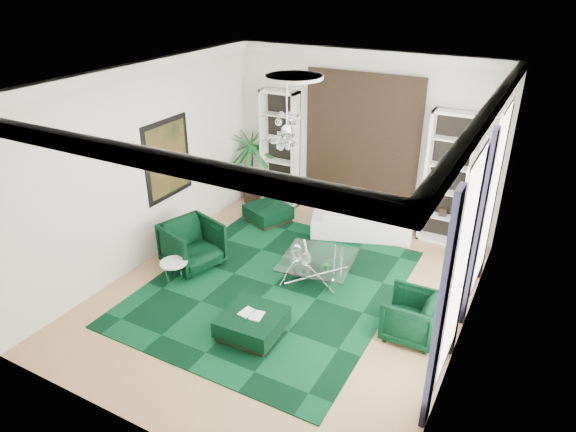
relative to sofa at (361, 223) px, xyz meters
The scene contains 30 objects.
floor 2.76m from the sofa, 98.15° to the right, with size 6.00×7.00×0.02m, color tan.
ceiling 4.45m from the sofa, 98.15° to the right, with size 6.00×7.00×0.02m, color white.
wall_back 1.82m from the sofa, 115.90° to the left, with size 6.00×0.02×3.80m, color silver.
wall_front 6.43m from the sofa, 93.57° to the right, with size 6.00×0.02×3.80m, color silver.
wall_left 4.63m from the sofa, 141.42° to the right, with size 0.02×7.00×3.80m, color silver.
wall_right 4.09m from the sofa, 45.95° to the right, with size 0.02×7.00×3.80m, color silver.
crown_molding 4.36m from the sofa, 98.15° to the right, with size 6.00×7.00×0.18m, color white, non-canonical shape.
ceiling_medallion 4.24m from the sofa, 99.15° to the right, with size 0.90×0.90×0.05m, color white.
tapestry 1.80m from the sofa, 117.38° to the left, with size 2.50×0.06×2.80m, color black.
shelving_left 2.65m from the sofa, 165.62° to the left, with size 0.90×0.38×2.80m, color white, non-canonical shape.
shelving_right 2.00m from the sofa, 20.99° to the left, with size 0.90×0.38×2.80m, color white, non-canonical shape.
painting 4.26m from the sofa, 147.85° to the right, with size 0.04×1.30×1.60m, color black.
window_near 4.73m from the sofa, 54.22° to the right, with size 0.03×1.10×2.90m, color white.
curtain_near_a 5.26m from the sofa, 59.69° to the right, with size 0.07×0.30×3.25m, color black.
curtain_near_b 4.05m from the sofa, 47.80° to the right, with size 0.07×0.30×3.25m, color black.
window_far 3.28m from the sofa, 24.95° to the right, with size 0.03×1.10×2.90m, color white.
curtain_far_a 3.51m from the sofa, 37.79° to the right, with size 0.07×0.30×3.25m, color black.
curtain_far_b 2.93m from the sofa, ahead, with size 0.07×0.30×3.25m, color black.
rug 2.73m from the sofa, 104.45° to the right, with size 4.20×5.00×0.02m, color black.
sofa is the anchor object (origin of this frame).
armchair_left 3.65m from the sofa, 131.88° to the right, with size 0.97×1.00×0.91m, color black.
armchair_right 3.40m from the sofa, 56.02° to the right, with size 0.80×0.83×0.75m, color black.
coffee_table 2.04m from the sofa, 92.23° to the right, with size 1.28×1.28×0.44m, color white, non-canonical shape.
ottoman_side 2.16m from the sofa, behind, with size 0.86×0.86×0.38m, color black.
ottoman_front 3.97m from the sofa, 94.46° to the right, with size 0.93×0.93×0.37m, color black.
book 3.97m from the sofa, 94.46° to the right, with size 0.38×0.26×0.03m, color white.
side_table 4.13m from the sofa, 123.67° to the right, with size 0.49×0.49×0.48m, color white.
palm 3.19m from the sofa, behind, with size 1.49×1.49×2.39m, color #19591E, non-canonical shape.
chandelier 3.43m from the sofa, 105.71° to the right, with size 0.74×0.74×0.67m, color white, non-canonical shape.
table_plant 2.33m from the sofa, 84.05° to the right, with size 0.15×0.12×0.27m, color #19591E.
Camera 1 is at (3.69, -6.74, 5.28)m, focal length 32.00 mm.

